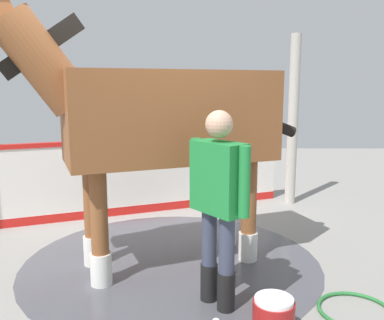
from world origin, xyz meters
name	(u,v)px	position (x,y,z in m)	size (l,w,h in m)	color
ground_plane	(140,256)	(0.00, 0.00, -0.01)	(16.00, 16.00, 0.02)	gray
wet_patch	(172,262)	(0.36, -0.17, 0.00)	(3.11, 3.11, 0.00)	#4C4C54
barrier_wall	(131,180)	(-0.33, 1.53, 0.51)	(4.44, 1.87, 1.10)	white
roof_post_far	(293,121)	(2.09, 2.13, 1.30)	(0.16, 0.16, 2.60)	#B7B2A8
horse	(158,119)	(0.24, -0.22, 1.51)	(3.27, 1.67, 2.69)	brown
handler	(218,197)	(0.80, -1.04, 0.95)	(0.47, 0.54, 1.65)	black
wash_bucket	(273,318)	(1.19, -1.50, 0.15)	(0.31, 0.31, 0.31)	maroon
hose_coil	(355,310)	(1.93, -1.15, 0.02)	(0.61, 0.61, 0.03)	#267233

